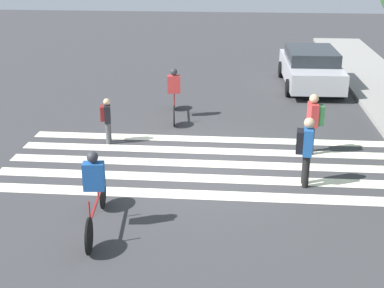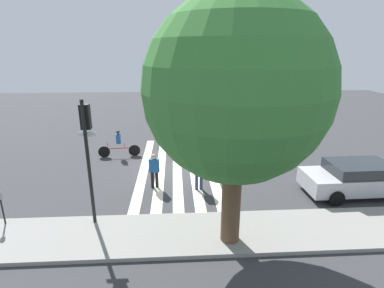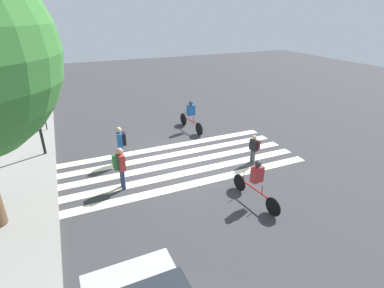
{
  "view_description": "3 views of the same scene",
  "coord_description": "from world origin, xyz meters",
  "px_view_note": "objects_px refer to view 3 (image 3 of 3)",
  "views": [
    {
      "loc": [
        12.43,
        0.73,
        5.33
      ],
      "look_at": [
        0.9,
        -0.23,
        0.87
      ],
      "focal_mm": 50.0,
      "sensor_mm": 36.0,
      "label": 1
    },
    {
      "loc": [
        0.1,
        15.12,
        6.15
      ],
      "look_at": [
        -0.85,
        -0.67,
        1.1
      ],
      "focal_mm": 28.0,
      "sensor_mm": 36.0,
      "label": 2
    },
    {
      "loc": [
        -10.67,
        4.25,
        6.05
      ],
      "look_at": [
        -0.76,
        -0.12,
        1.17
      ],
      "focal_mm": 28.0,
      "sensor_mm": 36.0,
      "label": 3
    }
  ],
  "objects_px": {
    "pedestrian_adult_tall_backpack": "(120,165)",
    "pedestrian_adult_yellow_jacket": "(254,147)",
    "cyclist_near_curb": "(256,180)",
    "cyclist_mid_street": "(191,115)",
    "traffic_light": "(34,85)",
    "pedestrian_adult_blue_shirt": "(121,142)",
    "parking_meter": "(44,113)"
  },
  "relations": [
    {
      "from": "pedestrian_adult_tall_backpack",
      "to": "pedestrian_adult_yellow_jacket",
      "type": "height_order",
      "value": "pedestrian_adult_tall_backpack"
    },
    {
      "from": "cyclist_near_curb",
      "to": "cyclist_mid_street",
      "type": "distance_m",
      "value": 7.11
    },
    {
      "from": "cyclist_near_curb",
      "to": "traffic_light",
      "type": "bearing_deg",
      "value": 37.39
    },
    {
      "from": "cyclist_mid_street",
      "to": "pedestrian_adult_blue_shirt",
      "type": "bearing_deg",
      "value": 113.22
    },
    {
      "from": "traffic_light",
      "to": "pedestrian_adult_yellow_jacket",
      "type": "distance_m",
      "value": 9.46
    },
    {
      "from": "traffic_light",
      "to": "cyclist_mid_street",
      "type": "relative_size",
      "value": 1.9
    },
    {
      "from": "pedestrian_adult_yellow_jacket",
      "to": "pedestrian_adult_blue_shirt",
      "type": "height_order",
      "value": "pedestrian_adult_blue_shirt"
    },
    {
      "from": "parking_meter",
      "to": "cyclist_near_curb",
      "type": "height_order",
      "value": "cyclist_near_curb"
    },
    {
      "from": "parking_meter",
      "to": "cyclist_mid_street",
      "type": "xyz_separation_m",
      "value": [
        -2.85,
        -7.23,
        -0.19
      ]
    },
    {
      "from": "parking_meter",
      "to": "pedestrian_adult_blue_shirt",
      "type": "bearing_deg",
      "value": -150.08
    },
    {
      "from": "cyclist_near_curb",
      "to": "cyclist_mid_street",
      "type": "height_order",
      "value": "cyclist_mid_street"
    },
    {
      "from": "traffic_light",
      "to": "cyclist_mid_street",
      "type": "height_order",
      "value": "traffic_light"
    },
    {
      "from": "pedestrian_adult_tall_backpack",
      "to": "cyclist_near_curb",
      "type": "bearing_deg",
      "value": 48.63
    },
    {
      "from": "traffic_light",
      "to": "cyclist_mid_street",
      "type": "xyz_separation_m",
      "value": [
        0.34,
        -7.17,
        -2.36
      ]
    },
    {
      "from": "parking_meter",
      "to": "pedestrian_adult_tall_backpack",
      "type": "distance_m",
      "value": 7.64
    },
    {
      "from": "cyclist_mid_street",
      "to": "cyclist_near_curb",
      "type": "bearing_deg",
      "value": 168.71
    },
    {
      "from": "traffic_light",
      "to": "parking_meter",
      "type": "bearing_deg",
      "value": 1.05
    },
    {
      "from": "pedestrian_adult_yellow_jacket",
      "to": "cyclist_near_curb",
      "type": "relative_size",
      "value": 0.55
    },
    {
      "from": "pedestrian_adult_blue_shirt",
      "to": "parking_meter",
      "type": "bearing_deg",
      "value": 36.42
    },
    {
      "from": "traffic_light",
      "to": "pedestrian_adult_blue_shirt",
      "type": "distance_m",
      "value": 4.21
    },
    {
      "from": "traffic_light",
      "to": "pedestrian_adult_yellow_jacket",
      "type": "xyz_separation_m",
      "value": [
        -4.31,
        -8.05,
        -2.48
      ]
    },
    {
      "from": "traffic_light",
      "to": "pedestrian_adult_yellow_jacket",
      "type": "bearing_deg",
      "value": -118.2
    },
    {
      "from": "traffic_light",
      "to": "pedestrian_adult_yellow_jacket",
      "type": "height_order",
      "value": "traffic_light"
    },
    {
      "from": "parking_meter",
      "to": "traffic_light",
      "type": "bearing_deg",
      "value": -178.95
    },
    {
      "from": "parking_meter",
      "to": "pedestrian_adult_tall_backpack",
      "type": "relative_size",
      "value": 0.87
    },
    {
      "from": "parking_meter",
      "to": "cyclist_mid_street",
      "type": "height_order",
      "value": "cyclist_mid_street"
    },
    {
      "from": "pedestrian_adult_tall_backpack",
      "to": "pedestrian_adult_yellow_jacket",
      "type": "relative_size",
      "value": 1.26
    },
    {
      "from": "traffic_light",
      "to": "parking_meter",
      "type": "relative_size",
      "value": 3.26
    },
    {
      "from": "pedestrian_adult_blue_shirt",
      "to": "cyclist_mid_street",
      "type": "xyz_separation_m",
      "value": [
        2.33,
        -4.24,
        -0.09
      ]
    },
    {
      "from": "pedestrian_adult_yellow_jacket",
      "to": "traffic_light",
      "type": "bearing_deg",
      "value": 49.52
    },
    {
      "from": "pedestrian_adult_yellow_jacket",
      "to": "cyclist_mid_street",
      "type": "distance_m",
      "value": 4.74
    },
    {
      "from": "pedestrian_adult_tall_backpack",
      "to": "pedestrian_adult_yellow_jacket",
      "type": "xyz_separation_m",
      "value": [
        -0.31,
        -5.56,
        -0.2
      ]
    }
  ]
}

